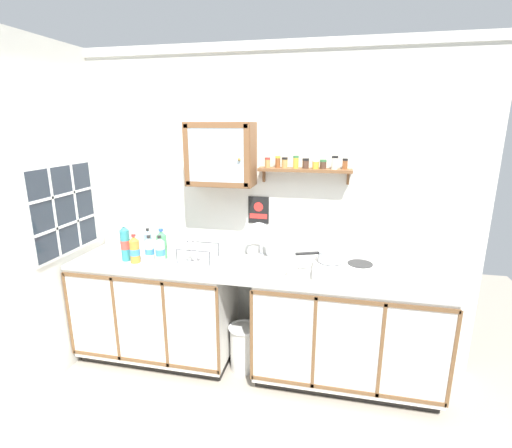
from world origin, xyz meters
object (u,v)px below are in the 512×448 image
object	(u,v)px
dish_rack	(197,256)
bottle_water_clear_0	(160,251)
bottle_water_blue_3	(149,244)
mug	(291,267)
saucepan	(330,255)
wall_cabinet	(221,154)
hot_plate_stove	(345,269)
trash_bin	(244,346)
bottle_soda_green_1	(162,245)
bottle_detergent_teal_2	(125,244)
warning_sign	(259,210)
bottle_opaque_white_5	(150,249)
sink	(254,266)
bottle_juice_amber_4	(135,250)

from	to	relation	value
dish_rack	bottle_water_clear_0	bearing A→B (deg)	-156.13
bottle_water_blue_3	mug	bearing A→B (deg)	-6.62
saucepan	wall_cabinet	xyz separation A→B (m)	(-0.90, 0.17, 0.73)
hot_plate_stove	bottle_water_clear_0	bearing A→B (deg)	-176.93
trash_bin	bottle_soda_green_1	bearing A→B (deg)	174.85
bottle_water_clear_0	trash_bin	bearing A→B (deg)	4.85
hot_plate_stove	bottle_water_clear_0	world-z (taller)	bottle_water_clear_0
bottle_water_blue_3	wall_cabinet	world-z (taller)	wall_cabinet
saucepan	bottle_detergent_teal_2	bearing A→B (deg)	-176.80
dish_rack	warning_sign	size ratio (longest dim) A/B	1.31
saucepan	mug	xyz separation A→B (m)	(-0.28, -0.09, -0.09)
hot_plate_stove	bottle_detergent_teal_2	size ratio (longest dim) A/B	1.48
warning_sign	bottle_opaque_white_5	bearing A→B (deg)	-157.53
bottle_detergent_teal_2	wall_cabinet	size ratio (longest dim) A/B	0.58
saucepan	warning_sign	xyz separation A→B (m)	(-0.62, 0.30, 0.25)
bottle_soda_green_1	mug	xyz separation A→B (m)	(1.12, -0.11, -0.06)
bottle_water_clear_0	mug	xyz separation A→B (m)	(1.07, 0.01, -0.05)
sink	bottle_water_clear_0	bearing A→B (deg)	-169.84
saucepan	mug	distance (m)	0.31
hot_plate_stove	wall_cabinet	distance (m)	1.33
sink	bottle_water_blue_3	xyz separation A→B (m)	(-0.94, 0.02, 0.12)
sink	hot_plate_stove	size ratio (longest dim) A/B	1.18
mug	warning_sign	size ratio (longest dim) A/B	0.51
bottle_water_clear_0	bottle_soda_green_1	size ratio (longest dim) A/B	0.93
wall_cabinet	trash_bin	world-z (taller)	wall_cabinet
hot_plate_stove	saucepan	bearing A→B (deg)	168.86
trash_bin	bottle_opaque_white_5	bearing A→B (deg)	-179.17
wall_cabinet	warning_sign	size ratio (longest dim) A/B	2.33
mug	trash_bin	distance (m)	0.86
saucepan	bottle_opaque_white_5	bearing A→B (deg)	-177.84
saucepan	bottle_juice_amber_4	size ratio (longest dim) A/B	1.47
warning_sign	bottle_water_clear_0	bearing A→B (deg)	-151.44
hot_plate_stove	dish_rack	distance (m)	1.20
mug	wall_cabinet	distance (m)	1.06
hot_plate_stove	trash_bin	xyz separation A→B (m)	(-0.79, -0.02, -0.76)
sink	dish_rack	size ratio (longest dim) A/B	1.81
bottle_soda_green_1	hot_plate_stove	bearing A→B (deg)	-1.67
bottle_water_clear_0	bottle_juice_amber_4	distance (m)	0.22
saucepan	bottle_detergent_teal_2	size ratio (longest dim) A/B	1.13
dish_rack	trash_bin	world-z (taller)	dish_rack
sink	saucepan	xyz separation A→B (m)	(0.60, -0.03, 0.15)
dish_rack	warning_sign	bearing A→B (deg)	31.09
wall_cabinet	trash_bin	size ratio (longest dim) A/B	1.38
sink	saucepan	world-z (taller)	sink
sink	bottle_detergent_teal_2	size ratio (longest dim) A/B	1.75
trash_bin	saucepan	bearing A→B (deg)	3.74
bottle_water_blue_3	bottle_water_clear_0	bearing A→B (deg)	-39.68
bottle_opaque_white_5	sink	bearing A→B (deg)	5.80
hot_plate_stove	bottle_juice_amber_4	bearing A→B (deg)	-176.64
dish_rack	bottle_water_blue_3	bearing A→B (deg)	175.45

